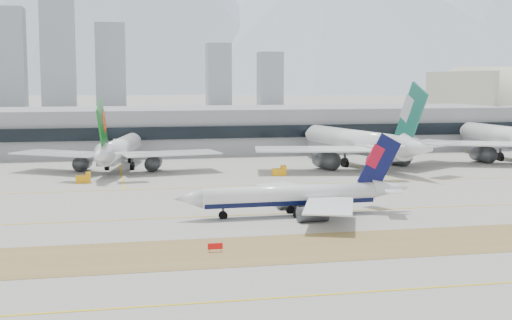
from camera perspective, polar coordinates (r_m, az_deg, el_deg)
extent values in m
plane|color=gray|center=(138.23, 1.44, -3.92)|extent=(3000.00, 3000.00, 0.00)
cube|color=olive|center=(108.05, 5.45, -6.90)|extent=(360.00, 18.00, 0.06)
cube|color=yellow|center=(133.45, 1.94, -4.29)|extent=(360.00, 0.45, 0.04)
cube|color=yellow|center=(87.16, 10.09, -10.27)|extent=(360.00, 0.45, 0.04)
cube|color=yellow|center=(167.13, -0.98, -2.09)|extent=(360.00, 0.45, 0.04)
cylinder|color=white|center=(130.80, 2.67, -2.78)|extent=(32.68, 4.54, 3.56)
cube|color=black|center=(130.96, 2.67, -3.21)|extent=(32.01, 3.99, 1.60)
cone|color=white|center=(126.80, -5.50, -3.10)|extent=(5.08, 3.71, 3.56)
cone|color=white|center=(137.67, 10.65, -2.24)|extent=(7.35, 3.78, 3.56)
cube|color=white|center=(141.42, 3.17, -2.30)|extent=(14.44, 19.32, 0.21)
cube|color=white|center=(141.27, 9.38, -1.88)|extent=(4.67, 5.76, 0.14)
cylinder|color=#3F4247|center=(138.11, 2.83, -3.34)|extent=(5.51, 2.83, 2.67)
cube|color=#3F4247|center=(137.93, 2.84, -2.90)|extent=(2.27, 0.34, 1.25)
cube|color=white|center=(122.93, 5.87, -3.67)|extent=(13.64, 19.27, 0.21)
cube|color=white|center=(132.91, 10.95, -2.44)|extent=(4.44, 5.68, 0.14)
cylinder|color=#3F4247|center=(125.75, 4.56, -4.33)|extent=(5.51, 2.83, 2.67)
cube|color=#3F4247|center=(125.56, 4.57, -3.85)|extent=(2.27, 0.34, 1.25)
cube|color=#0A0D40|center=(136.09, 9.83, -0.21)|extent=(8.81, 0.58, 11.16)
cube|color=#B60C27|center=(135.59, 9.49, 0.29)|extent=(3.99, 0.51, 4.78)
cylinder|color=#3F4247|center=(128.37, -2.65, -4.25)|extent=(0.43, 0.43, 2.14)
cylinder|color=black|center=(128.45, -2.65, -4.45)|extent=(1.62, 0.67, 1.60)
cylinder|color=#3F4247|center=(129.37, 3.35, -4.17)|extent=(0.43, 0.43, 2.14)
cylinder|color=black|center=(129.45, 3.34, -4.37)|extent=(1.62, 0.67, 1.60)
cylinder|color=#3F4247|center=(133.73, 2.76, -3.82)|extent=(0.43, 0.43, 2.14)
cylinder|color=black|center=(133.81, 2.76, -4.01)|extent=(1.62, 0.67, 1.60)
cylinder|color=white|center=(200.86, -10.83, 0.94)|extent=(13.78, 41.00, 5.39)
cube|color=slate|center=(201.00, -10.82, 0.52)|extent=(12.82, 40.03, 2.43)
cone|color=white|center=(223.89, -9.72, 1.53)|extent=(6.57, 7.22, 5.39)
cone|color=white|center=(176.50, -12.33, 0.37)|extent=(7.16, 9.99, 5.39)
cube|color=white|center=(192.83, -6.90, 0.54)|extent=(27.55, 16.16, 0.32)
cube|color=white|center=(176.77, -10.00, 0.56)|extent=(7.92, 4.73, 0.22)
cylinder|color=#3F4247|center=(196.44, -8.20, -0.24)|extent=(5.37, 7.49, 4.04)
cube|color=#3F4247|center=(196.26, -8.21, 0.23)|extent=(0.99, 2.85, 1.89)
cube|color=white|center=(198.40, -15.28, 0.52)|extent=(28.09, 24.32, 0.32)
cube|color=white|center=(179.71, -14.40, 0.55)|extent=(8.52, 7.21, 0.22)
cylinder|color=#3F4247|center=(200.10, -13.71, -0.24)|extent=(5.37, 7.49, 4.04)
cube|color=#3F4247|center=(199.92, -13.73, 0.22)|extent=(0.99, 2.85, 1.89)
cube|color=#0D6019|center=(178.70, -12.19, 2.51)|extent=(2.83, 11.13, 14.46)
cube|color=#D1410C|center=(179.71, -12.13, 3.04)|extent=(1.64, 5.10, 6.19)
cylinder|color=#3F4247|center=(216.46, -10.05, 0.20)|extent=(0.65, 0.65, 3.24)
cylinder|color=black|center=(216.53, -10.04, 0.03)|extent=(1.43, 2.57, 2.43)
cylinder|color=#3F4247|center=(200.89, -11.85, -0.32)|extent=(0.65, 0.65, 3.24)
cylinder|color=black|center=(200.97, -11.84, -0.51)|extent=(1.43, 2.57, 2.43)
cylinder|color=#3F4247|center=(199.58, -9.87, -0.32)|extent=(0.65, 0.65, 3.24)
cylinder|color=black|center=(199.66, -9.87, -0.51)|extent=(1.43, 2.57, 2.43)
cylinder|color=white|center=(207.48, 7.96, 1.51)|extent=(15.83, 49.46, 6.50)
cube|color=slate|center=(207.64, 7.95, 1.02)|extent=(14.68, 48.31, 2.92)
cone|color=white|center=(232.08, 4.34, 2.08)|extent=(7.82, 8.61, 6.50)
cone|color=white|center=(182.50, 12.84, 0.98)|extent=(8.48, 11.96, 6.50)
cube|color=white|center=(211.31, 13.04, 1.23)|extent=(33.94, 29.01, 0.39)
cube|color=white|center=(189.15, 14.55, 1.27)|extent=(10.27, 8.60, 0.26)
cylinder|color=#3F4247|center=(210.93, 11.22, 0.28)|extent=(6.36, 8.97, 4.87)
cube|color=#3F4247|center=(210.73, 11.23, 0.81)|extent=(1.13, 3.44, 2.27)
cube|color=white|center=(192.70, 4.59, 0.88)|extent=(33.33, 19.94, 0.39)
cube|color=white|center=(179.32, 10.28, 1.10)|extent=(9.61, 5.84, 0.26)
cylinder|color=#3F4247|center=(198.69, 5.64, 0.00)|extent=(6.36, 8.97, 4.87)
cube|color=#3F4247|center=(198.48, 5.65, 0.56)|extent=(1.13, 3.44, 2.27)
cube|color=#166152|center=(184.71, 12.28, 3.46)|extent=(3.19, 13.45, 17.43)
cube|color=#B0B3BA|center=(185.73, 12.05, 4.07)|extent=(1.88, 6.15, 7.46)
cylinder|color=#3F4247|center=(224.08, 5.47, 0.57)|extent=(0.78, 0.78, 3.90)
cylinder|color=black|center=(224.16, 5.47, 0.37)|extent=(1.68, 3.09, 2.92)
cylinder|color=#3F4247|center=(204.68, 7.12, -0.01)|extent=(0.78, 0.78, 3.90)
cylinder|color=black|center=(204.77, 7.12, -0.24)|extent=(1.68, 3.09, 2.92)
cylinder|color=#3F4247|center=(209.06, 9.12, 0.09)|extent=(0.78, 0.78, 3.90)
cylinder|color=black|center=(209.15, 9.11, -0.13)|extent=(1.68, 3.09, 2.92)
cylinder|color=white|center=(233.93, 19.68, 1.74)|extent=(7.54, 48.99, 6.46)
cube|color=slate|center=(234.07, 19.67, 1.31)|extent=(6.55, 48.00, 2.91)
cone|color=white|center=(257.91, 16.28, 2.27)|extent=(6.63, 7.61, 6.46)
cube|color=white|center=(218.78, 16.86, 1.28)|extent=(34.05, 24.29, 0.39)
cylinder|color=#3F4247|center=(224.84, 17.70, 0.48)|extent=(5.03, 8.25, 4.85)
cube|color=#3F4247|center=(224.65, 17.72, 0.97)|extent=(0.56, 3.40, 2.26)
cylinder|color=#3F4247|center=(250.07, 17.32, 0.92)|extent=(0.78, 0.78, 3.88)
cylinder|color=black|center=(250.14, 17.32, 0.74)|extent=(1.19, 2.93, 2.91)
cylinder|color=#3F4247|center=(230.99, 18.94, 0.42)|extent=(0.78, 0.78, 3.88)
cylinder|color=black|center=(231.07, 18.94, 0.22)|extent=(1.19, 2.93, 2.91)
cube|color=gray|center=(249.80, -4.76, 2.47)|extent=(280.00, 42.00, 15.00)
cube|color=black|center=(228.52, -4.07, 2.21)|extent=(280.00, 1.20, 4.00)
cube|color=beige|center=(302.71, 15.88, 4.20)|extent=(2.00, 57.00, 27.90)
cube|color=red|center=(104.16, -3.28, -6.90)|extent=(2.20, 0.15, 0.90)
cylinder|color=orange|center=(104.19, -3.72, -7.26)|extent=(0.10, 0.10, 0.50)
cylinder|color=orange|center=(104.43, -2.84, -7.23)|extent=(0.10, 0.10, 0.50)
cube|color=#FFA80D|center=(177.25, -13.66, -1.50)|extent=(3.50, 2.00, 1.80)
cube|color=#FFA80D|center=(177.06, -13.28, -1.10)|extent=(1.20, 1.80, 1.00)
cylinder|color=black|center=(176.58, -14.05, -1.72)|extent=(0.70, 0.30, 0.70)
cylinder|color=black|center=(178.16, -14.03, -1.65)|extent=(0.70, 0.30, 0.70)
cylinder|color=black|center=(176.51, -13.27, -1.70)|extent=(0.70, 0.30, 0.70)
cylinder|color=black|center=(178.09, -13.26, -1.63)|extent=(0.70, 0.30, 0.70)
cube|color=#FFA80D|center=(185.33, 1.86, -0.97)|extent=(3.50, 2.00, 1.80)
cube|color=#FFA80D|center=(185.47, 2.22, -0.59)|extent=(1.20, 1.80, 1.00)
cylinder|color=black|center=(184.35, 1.56, -1.18)|extent=(0.70, 0.30, 0.70)
cylinder|color=black|center=(185.89, 1.44, -1.12)|extent=(0.70, 0.30, 0.70)
cylinder|color=black|center=(184.93, 2.28, -1.16)|extent=(0.70, 0.30, 0.70)
cylinder|color=black|center=(186.47, 2.16, -1.10)|extent=(0.70, 0.30, 0.70)
cube|color=gray|center=(591.84, -19.40, 7.60)|extent=(30.00, 27.00, 80.00)
cube|color=gray|center=(583.83, -15.58, 9.22)|extent=(26.00, 23.40, 110.00)
cube|color=gray|center=(597.25, -11.57, 7.34)|extent=(24.00, 21.60, 70.00)
cube|color=gray|center=(609.89, -3.02, 6.74)|extent=(20.00, 18.00, 55.00)
cube|color=gray|center=(618.64, 1.13, 6.42)|extent=(20.00, 18.00, 48.00)
cone|color=#9EA8B7|center=(1611.37, 6.55, 11.19)|extent=(1120.00, 1120.00, 350.00)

